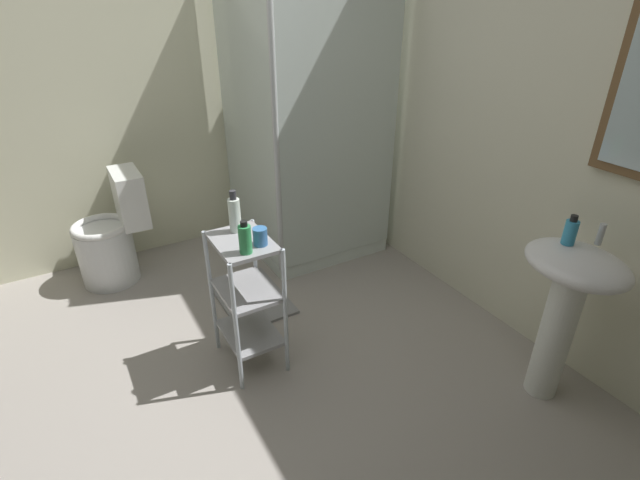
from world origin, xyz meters
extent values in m
cube|color=#A29A92|center=(0.00, 0.00, -0.01)|extent=(4.20, 4.20, 0.02)
cube|color=silver|center=(0.00, 1.85, 1.25)|extent=(4.20, 0.10, 2.50)
cube|color=beige|center=(-1.85, 0.00, 1.25)|extent=(0.10, 4.20, 2.50)
cube|color=white|center=(-1.31, 1.28, 0.05)|extent=(0.90, 0.90, 0.10)
cube|color=silver|center=(-1.31, 0.83, 1.05)|extent=(0.90, 0.02, 1.90)
cube|color=silver|center=(-0.86, 1.28, 1.05)|extent=(0.02, 0.90, 1.90)
cylinder|color=silver|center=(-0.86, 0.83, 1.05)|extent=(0.04, 0.04, 1.90)
cylinder|color=silver|center=(-1.31, 1.28, 0.10)|extent=(0.08, 0.08, 0.00)
cylinder|color=white|center=(0.70, 1.52, 0.34)|extent=(0.15, 0.15, 0.68)
ellipsoid|color=white|center=(0.70, 1.52, 0.75)|extent=(0.46, 0.37, 0.13)
cylinder|color=silver|center=(0.70, 1.64, 0.86)|extent=(0.03, 0.03, 0.10)
cylinder|color=white|center=(-1.48, -0.19, 0.20)|extent=(0.37, 0.37, 0.40)
torus|color=white|center=(-1.48, -0.19, 0.42)|extent=(0.37, 0.37, 0.04)
cube|color=white|center=(-1.48, 0.02, 0.58)|extent=(0.35, 0.17, 0.36)
cylinder|color=silver|center=(-0.43, 0.21, 0.37)|extent=(0.02, 0.02, 0.74)
cylinder|color=silver|center=(-0.07, 0.21, 0.37)|extent=(0.02, 0.02, 0.74)
cylinder|color=silver|center=(-0.43, 0.47, 0.37)|extent=(0.02, 0.02, 0.74)
cylinder|color=silver|center=(-0.07, 0.47, 0.37)|extent=(0.02, 0.02, 0.74)
cube|color=#99999E|center=(-0.25, 0.34, 0.18)|extent=(0.36, 0.26, 0.02)
cube|color=#99999E|center=(-0.25, 0.34, 0.45)|extent=(0.36, 0.26, 0.02)
cube|color=#99999E|center=(-0.25, 0.34, 0.73)|extent=(0.36, 0.26, 0.02)
cylinder|color=#389ED1|center=(0.63, 1.53, 0.87)|extent=(0.06, 0.06, 0.11)
cylinder|color=black|center=(0.63, 1.53, 0.93)|extent=(0.03, 0.03, 0.03)
cylinder|color=white|center=(-0.35, 0.35, 0.83)|extent=(0.06, 0.06, 0.17)
cylinder|color=#333338|center=(-0.35, 0.35, 0.93)|extent=(0.03, 0.03, 0.04)
cylinder|color=#319853|center=(-0.13, 0.32, 0.81)|extent=(0.06, 0.06, 0.13)
cylinder|color=black|center=(-0.13, 0.32, 0.89)|extent=(0.03, 0.03, 0.02)
cylinder|color=#3870B2|center=(-0.16, 0.40, 0.78)|extent=(0.07, 0.07, 0.09)
cube|color=gray|center=(-0.77, 0.56, 0.01)|extent=(0.60, 0.40, 0.02)
camera|label=1|loc=(1.65, -0.33, 1.80)|focal=26.32mm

